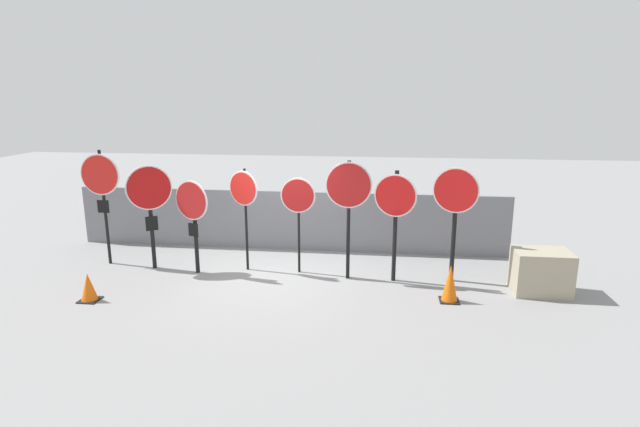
# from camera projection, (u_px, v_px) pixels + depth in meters

# --- Properties ---
(ground_plane) EXTENTS (40.00, 40.00, 0.00)m
(ground_plane) POSITION_uv_depth(u_px,v_px,m) (272.00, 275.00, 10.26)
(ground_plane) COLOR gray
(fence_back) EXTENTS (10.23, 0.12, 1.41)m
(fence_back) POSITION_uv_depth(u_px,v_px,m) (288.00, 220.00, 11.83)
(fence_back) COLOR slate
(fence_back) RESTS_ON ground
(stop_sign_0) EXTENTS (0.88, 0.13, 2.49)m
(stop_sign_0) POSITION_uv_depth(u_px,v_px,m) (101.00, 183.00, 10.50)
(stop_sign_0) COLOR black
(stop_sign_0) RESTS_ON ground
(stop_sign_1) EXTENTS (0.79, 0.52, 2.21)m
(stop_sign_1) POSITION_uv_depth(u_px,v_px,m) (150.00, 198.00, 10.28)
(stop_sign_1) COLOR black
(stop_sign_1) RESTS_ON ground
(stop_sign_2) EXTENTS (0.77, 0.31, 1.95)m
(stop_sign_2) POSITION_uv_depth(u_px,v_px,m) (193.00, 210.00, 10.04)
(stop_sign_2) COLOR black
(stop_sign_2) RESTS_ON ground
(stop_sign_3) EXTENTS (0.66, 0.33, 2.16)m
(stop_sign_3) POSITION_uv_depth(u_px,v_px,m) (244.00, 195.00, 10.17)
(stop_sign_3) COLOR black
(stop_sign_3) RESTS_ON ground
(stop_sign_4) EXTENTS (0.72, 0.12, 2.00)m
(stop_sign_4) POSITION_uv_depth(u_px,v_px,m) (298.00, 201.00, 10.03)
(stop_sign_4) COLOR black
(stop_sign_4) RESTS_ON ground
(stop_sign_5) EXTENTS (0.91, 0.13, 2.38)m
(stop_sign_5) POSITION_uv_depth(u_px,v_px,m) (349.00, 194.00, 9.65)
(stop_sign_5) COLOR black
(stop_sign_5) RESTS_ON ground
(stop_sign_6) EXTENTS (0.81, 0.26, 2.21)m
(stop_sign_6) POSITION_uv_depth(u_px,v_px,m) (395.00, 206.00, 9.56)
(stop_sign_6) COLOR black
(stop_sign_6) RESTS_ON ground
(stop_sign_7) EXTENTS (0.84, 0.32, 2.28)m
(stop_sign_7) POSITION_uv_depth(u_px,v_px,m) (455.00, 203.00, 9.53)
(stop_sign_7) COLOR black
(stop_sign_7) RESTS_ON ground
(traffic_cone_0) EXTENTS (0.34, 0.34, 0.51)m
(traffic_cone_0) POSITION_uv_depth(u_px,v_px,m) (89.00, 287.00, 8.93)
(traffic_cone_0) COLOR black
(traffic_cone_0) RESTS_ON ground
(traffic_cone_1) EXTENTS (0.34, 0.34, 0.68)m
(traffic_cone_1) POSITION_uv_depth(u_px,v_px,m) (450.00, 283.00, 8.89)
(traffic_cone_1) COLOR black
(traffic_cone_1) RESTS_ON ground
(storage_crate) EXTENTS (1.00, 0.73, 0.81)m
(storage_crate) POSITION_uv_depth(u_px,v_px,m) (541.00, 272.00, 9.26)
(storage_crate) COLOR #9E937A
(storage_crate) RESTS_ON ground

